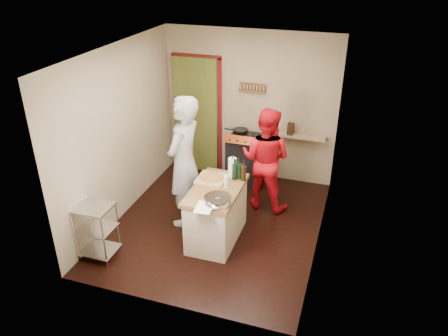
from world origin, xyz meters
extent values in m
plane|color=black|center=(0.00, 0.00, 0.00)|extent=(3.50, 3.50, 0.00)
cube|color=tan|center=(0.00, 1.75, 1.30)|extent=(3.00, 0.04, 2.60)
cube|color=#565B23|center=(-0.95, 1.80, 1.05)|extent=(0.80, 0.40, 2.10)
cube|color=maroon|center=(-1.37, 1.73, 1.05)|extent=(0.06, 0.06, 2.10)
cube|color=maroon|center=(-0.53, 1.73, 1.05)|extent=(0.06, 0.06, 2.10)
cube|color=maroon|center=(-0.95, 1.73, 2.10)|extent=(0.90, 0.06, 0.06)
cube|color=brown|center=(0.05, 1.70, 1.60)|extent=(0.46, 0.09, 0.03)
cube|color=brown|center=(0.05, 1.74, 1.66)|extent=(0.46, 0.02, 0.12)
cube|color=olive|center=(0.05, 1.70, 1.66)|extent=(0.42, 0.04, 0.07)
cube|color=tan|center=(0.95, 1.65, 0.90)|extent=(0.80, 0.18, 0.04)
cube|color=black|center=(0.75, 1.65, 1.02)|extent=(0.10, 0.14, 0.22)
cube|color=tan|center=(-1.50, 0.00, 1.30)|extent=(0.04, 3.50, 2.60)
cube|color=tan|center=(1.50, 0.00, 1.30)|extent=(0.04, 3.50, 2.60)
cube|color=white|center=(0.00, 0.00, 2.61)|extent=(3.00, 3.50, 0.02)
cube|color=black|center=(0.05, 1.43, 0.40)|extent=(0.60, 0.55, 0.80)
cube|color=black|center=(0.05, 1.43, 0.83)|extent=(0.60, 0.55, 0.06)
cube|color=#963715|center=(0.05, 1.15, 0.92)|extent=(0.60, 0.15, 0.17)
cylinder|color=black|center=(-0.10, 1.56, 0.91)|extent=(0.26, 0.26, 0.05)
cylinder|color=silver|center=(-1.50, -1.38, 0.40)|extent=(0.02, 0.02, 0.80)
cylinder|color=silver|center=(-1.06, -1.38, 0.40)|extent=(0.02, 0.02, 0.80)
cylinder|color=silver|center=(-1.50, -1.02, 0.40)|extent=(0.02, 0.02, 0.80)
cylinder|color=silver|center=(-1.06, -1.02, 0.40)|extent=(0.02, 0.02, 0.80)
cube|color=silver|center=(-1.28, -1.20, 0.10)|extent=(0.48, 0.40, 0.02)
cube|color=silver|center=(-1.28, -1.20, 0.45)|extent=(0.48, 0.40, 0.02)
cube|color=silver|center=(-1.28, -1.20, 0.78)|extent=(0.48, 0.40, 0.02)
cube|color=beige|center=(0.10, -0.32, 0.39)|extent=(0.59, 1.04, 0.77)
cube|color=brown|center=(0.10, -0.32, 0.80)|extent=(0.65, 1.10, 0.05)
cube|color=tan|center=(-0.04, -0.11, 0.84)|extent=(0.40, 0.40, 0.02)
cylinder|color=gold|center=(-0.04, -0.11, 0.87)|extent=(0.32, 0.32, 0.02)
ellipsoid|color=silver|center=(0.26, -0.71, 0.88)|extent=(0.35, 0.35, 0.11)
cylinder|color=white|center=(0.21, 0.08, 0.97)|extent=(0.12, 0.12, 0.28)
cylinder|color=silver|center=(0.22, -0.25, 0.91)|extent=(0.06, 0.06, 0.17)
cube|color=white|center=(0.11, -0.83, 0.83)|extent=(0.24, 0.32, 0.00)
cylinder|color=black|center=(0.31, 0.05, 0.98)|extent=(0.08, 0.08, 0.31)
cylinder|color=black|center=(0.39, 0.01, 0.98)|extent=(0.08, 0.08, 0.31)
cylinder|color=black|center=(0.27, 0.01, 0.98)|extent=(0.08, 0.08, 0.31)
imported|color=silver|center=(-0.48, -0.04, 0.99)|extent=(0.54, 0.77, 1.99)
imported|color=red|center=(0.54, 0.77, 0.83)|extent=(0.89, 0.74, 1.66)
camera|label=1|loc=(1.80, -5.20, 3.81)|focal=35.00mm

